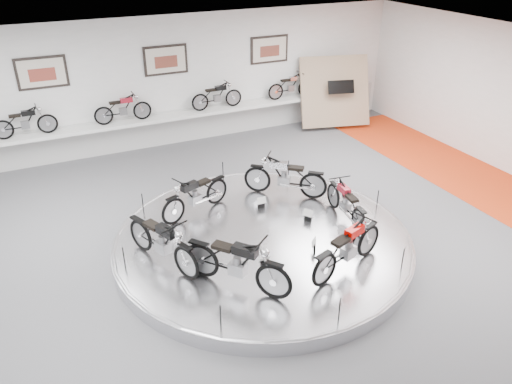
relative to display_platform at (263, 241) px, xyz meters
name	(u,v)px	position (x,y,z in m)	size (l,w,h in m)	color
floor	(269,254)	(0.00, -0.30, -0.15)	(16.00, 16.00, 0.00)	#525254
ceiling	(271,68)	(0.00, -0.30, 3.85)	(16.00, 16.00, 0.00)	white
wall_back	(167,83)	(0.00, 6.70, 1.85)	(16.00, 16.00, 0.00)	white
orange_carpet_strip	(496,191)	(6.80, -0.30, -0.14)	(2.40, 12.60, 0.01)	red
dado_band	(171,127)	(0.00, 6.68, 0.40)	(15.68, 0.04, 1.10)	#BCBCBA
display_platform	(263,241)	(0.00, 0.00, 0.00)	(6.40, 6.40, 0.30)	silver
platform_rim	(263,237)	(0.00, 0.00, 0.12)	(6.40, 6.40, 0.10)	#B2B2BA
shelf	(173,117)	(0.00, 6.40, 0.85)	(11.00, 0.55, 0.10)	silver
poster_left	(42,73)	(-3.50, 6.66, 2.55)	(1.35, 0.06, 0.88)	beige
poster_center	(166,60)	(0.00, 6.66, 2.55)	(1.35, 0.06, 0.88)	beige
poster_right	(269,49)	(3.50, 6.66, 2.55)	(1.35, 0.06, 0.88)	beige
display_panel	(335,92)	(5.60, 5.80, 1.10)	(2.40, 0.12, 2.40)	#91765E
shelf_bike_a	(25,124)	(-4.20, 6.40, 1.27)	(1.22, 0.42, 0.73)	black
shelf_bike_b	(123,110)	(-1.50, 6.40, 1.27)	(1.22, 0.42, 0.73)	maroon
shelf_bike_c	(217,97)	(1.50, 6.40, 1.27)	(1.22, 0.42, 0.73)	black
shelf_bike_d	(291,87)	(4.20, 6.40, 1.27)	(1.22, 0.42, 0.73)	#A9A8AD
bike_a	(285,176)	(1.32, 1.45, 0.67)	(1.77, 0.62, 1.04)	#A9A8AD
bike_b	(195,195)	(-0.97, 1.55, 0.64)	(1.65, 0.58, 0.97)	black
bike_c	(162,241)	(-2.21, -0.05, 0.67)	(1.78, 0.63, 1.05)	black
bike_d	(237,262)	(-1.19, -1.35, 0.70)	(1.86, 0.65, 1.09)	black
bike_e	(348,247)	(0.94, -1.77, 0.67)	(1.75, 0.62, 1.03)	#B60300
bike_f	(346,202)	(1.99, -0.20, 0.61)	(1.55, 0.55, 0.91)	maroon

